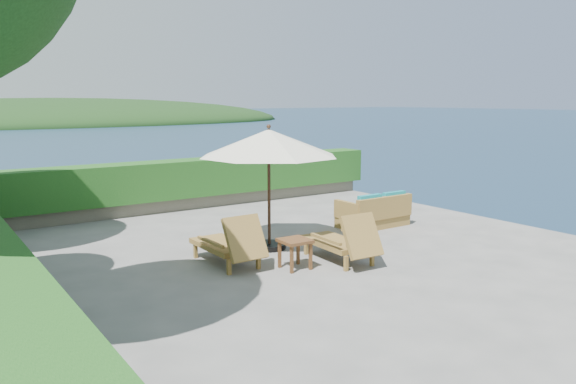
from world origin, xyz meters
TOP-DOWN VIEW (x-y plane):
  - ground at (0.00, 0.00)m, footprint 12.00×12.00m
  - foundation at (0.00, 0.00)m, footprint 12.00×12.00m
  - offshore_island at (25.00, 140.00)m, footprint 126.00×57.60m
  - planter_wall_far at (0.00, 5.60)m, footprint 12.00×0.60m
  - hedge_far at (0.00, 5.60)m, footprint 12.40×0.90m
  - patio_umbrella at (-0.25, 0.68)m, footprint 3.33×3.33m
  - lounge_left at (-1.47, 0.09)m, footprint 0.81×1.75m
  - lounge_right at (0.37, -0.92)m, footprint 0.83×1.74m
  - side_table at (-0.61, -0.75)m, footprint 0.53×0.53m
  - wicker_loveseat at (2.89, 0.94)m, footprint 1.73×0.89m

SIDE VIEW (x-z plane):
  - offshore_island at x=25.00m, z-range -9.30..3.30m
  - foundation at x=0.00m, z-range -3.05..-0.05m
  - ground at x=0.00m, z-range 0.00..0.00m
  - planter_wall_far at x=0.00m, z-range 0.00..0.36m
  - wicker_loveseat at x=2.89m, z-range -0.09..0.75m
  - lounge_right at x=0.37m, z-range -0.08..0.91m
  - lounge_left at x=-1.47m, z-range -0.08..0.92m
  - side_table at x=-0.61m, z-range 0.18..0.72m
  - hedge_far at x=0.00m, z-range 0.35..1.35m
  - patio_umbrella at x=-0.25m, z-range 0.87..3.39m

